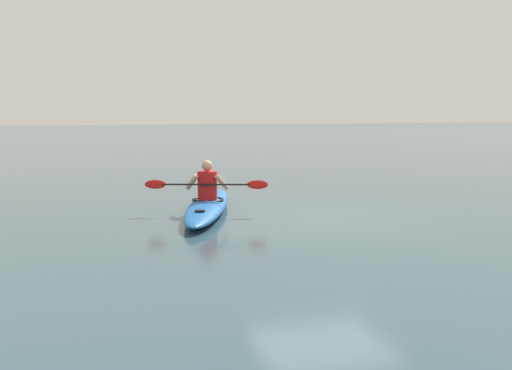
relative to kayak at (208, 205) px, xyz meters
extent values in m
plane|color=#334C56|center=(-1.96, 1.13, -0.14)|extent=(160.00, 160.00, 0.00)
ellipsoid|color=#1959A5|center=(0.00, 0.00, 0.00)|extent=(2.08, 4.82, 0.27)
torus|color=black|center=(-0.01, -0.02, 0.11)|extent=(0.78, 0.78, 0.04)
cylinder|color=black|center=(0.42, 1.39, 0.12)|extent=(0.18, 0.18, 0.02)
cylinder|color=red|center=(0.02, 0.08, 0.40)|extent=(0.37, 0.37, 0.54)
sphere|color=tan|center=(0.02, 0.08, 0.78)|extent=(0.21, 0.21, 0.21)
cylinder|color=black|center=(0.08, 0.27, 0.44)|extent=(1.86, 0.60, 0.03)
ellipsoid|color=red|center=(-0.85, 0.55, 0.44)|extent=(0.39, 0.15, 0.17)
ellipsoid|color=red|center=(1.01, -0.01, 0.44)|extent=(0.39, 0.15, 0.17)
cylinder|color=tan|center=(-0.23, 0.24, 0.48)|extent=(0.31, 0.18, 0.34)
cylinder|color=tan|center=(0.32, 0.07, 0.48)|extent=(0.25, 0.25, 0.34)
camera|label=1|loc=(2.45, 12.17, 1.84)|focal=45.21mm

